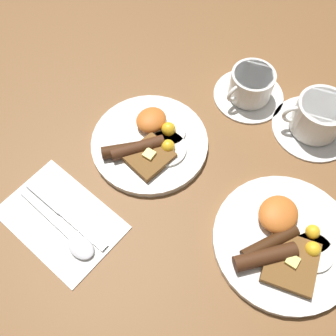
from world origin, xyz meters
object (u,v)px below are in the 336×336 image
object	(u,v)px
teacup_near	(250,87)
knife	(61,210)
teacup_far	(317,118)
spoon	(74,240)
breakfast_plate_far	(285,241)
breakfast_plate_near	(150,142)

from	to	relation	value
teacup_near	knife	world-z (taller)	teacup_near
teacup_far	knife	xyz separation A→B (m)	(0.47, -0.23, -0.03)
teacup_near	spoon	distance (m)	0.47
breakfast_plate_far	teacup_far	bearing A→B (deg)	-158.17
breakfast_plate_far	teacup_near	distance (m)	0.33
teacup_far	breakfast_plate_far	bearing A→B (deg)	21.83
breakfast_plate_near	knife	distance (m)	0.21
breakfast_plate_near	teacup_far	world-z (taller)	teacup_far
breakfast_plate_near	spoon	xyz separation A→B (m)	(0.23, 0.04, -0.00)
breakfast_plate_far	teacup_near	bearing A→B (deg)	-132.17
knife	spoon	xyz separation A→B (m)	(0.02, 0.06, 0.00)
teacup_near	knife	size ratio (longest dim) A/B	0.75
breakfast_plate_far	spoon	world-z (taller)	breakfast_plate_far
breakfast_plate_far	spoon	bearing A→B (deg)	-47.56
breakfast_plate_near	breakfast_plate_far	world-z (taller)	breakfast_plate_far
breakfast_plate_near	teacup_near	distance (m)	0.25
knife	spoon	size ratio (longest dim) A/B	1.05
knife	teacup_far	bearing A→B (deg)	60.12
knife	breakfast_plate_far	bearing A→B (deg)	30.86
breakfast_plate_near	breakfast_plate_far	distance (m)	0.31
breakfast_plate_near	spoon	world-z (taller)	breakfast_plate_near
spoon	breakfast_plate_near	bearing A→B (deg)	98.36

